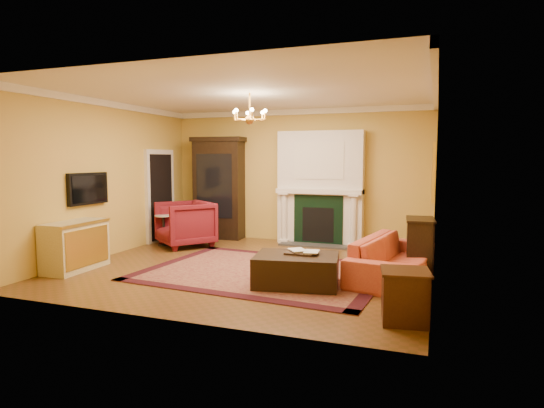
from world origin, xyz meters
The scene contains 26 objects.
floor centered at (0.00, 0.00, -0.01)m, with size 6.00×5.50×0.02m, color brown.
ceiling centered at (0.00, 0.00, 3.01)m, with size 6.00×5.50×0.02m, color white.
wall_back centered at (0.00, 2.76, 1.50)m, with size 6.00×0.02×3.00m, color gold.
wall_front centered at (0.00, -2.76, 1.50)m, with size 6.00×0.02×3.00m, color gold.
wall_left centered at (-3.01, 0.00, 1.50)m, with size 0.02×5.50×3.00m, color gold.
wall_right centered at (3.01, 0.00, 1.50)m, with size 0.02×5.50×3.00m, color gold.
fireplace centered at (0.60, 2.57, 1.19)m, with size 1.90×0.70×2.50m.
crown_molding centered at (0.00, 0.96, 2.94)m, with size 6.00×5.50×0.12m.
doorway centered at (-2.95, 1.70, 1.05)m, with size 0.08×1.05×2.10m.
tv_panel centered at (-2.95, -0.60, 1.35)m, with size 0.09×0.95×0.58m.
gilt_mirror centered at (2.97, 1.40, 1.65)m, with size 0.06×0.76×1.05m.
chandelier centered at (0.00, 0.00, 2.61)m, with size 0.63×0.55×0.53m.
oriental_rug centered at (0.36, -0.27, 0.01)m, with size 3.89×2.92×0.02m, color #4C101B.
china_cabinet centered at (-1.84, 2.49, 1.15)m, with size 1.15×0.52×2.29m, color black.
wingback_armchair centered at (-2.06, 1.27, 0.54)m, with size 1.05×0.98×1.08m, color maroon.
pedestal_table centered at (-2.55, 1.20, 0.39)m, with size 0.38×0.38×0.67m.
commode centered at (-2.73, -1.20, 0.42)m, with size 0.53×1.12×0.83m, color beige.
coral_sofa centered at (2.40, 0.10, 0.44)m, with size 2.24×0.65×0.87m, color #C45B3E.
end_table centered at (2.72, -1.88, 0.29)m, with size 0.51×0.51×0.59m, color #331A0E.
console_table centered at (2.78, 0.93, 0.42)m, with size 0.43×0.75×0.84m, color black.
leather_ottoman centered at (1.10, -0.85, 0.24)m, with size 1.22×0.89×0.45m, color black.
ottoman_tray centered at (1.14, -0.77, 0.48)m, with size 0.43×0.33×0.03m, color black.
book_a centered at (0.99, -0.79, 0.65)m, with size 0.22×0.03×0.30m, color gray.
book_b centered at (1.19, -0.76, 0.65)m, with size 0.22×0.02×0.30m, color gray.
topiary_left centered at (-0.12, 2.53, 1.45)m, with size 0.15×0.15×0.39m.
topiary_right centered at (1.21, 2.53, 1.49)m, with size 0.18×0.18×0.47m.
Camera 1 is at (3.02, -7.21, 1.89)m, focal length 30.00 mm.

